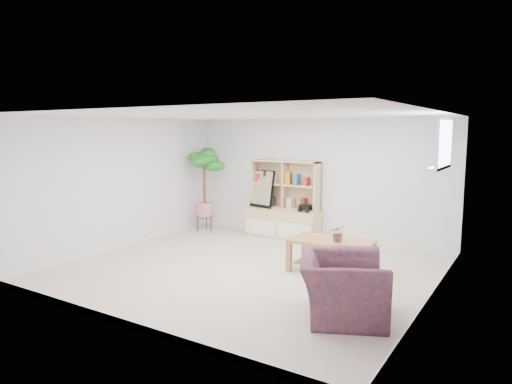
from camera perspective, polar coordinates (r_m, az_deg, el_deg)
The scene contains 14 objects.
floor at distance 7.26m, azimuth -1.28°, elevation -9.68°, with size 5.50×5.00×0.01m, color beige.
ceiling at distance 6.94m, azimuth -1.34°, elevation 9.61°, with size 5.50×5.00×0.01m, color white.
walls at distance 7.00m, azimuth -1.31°, elevation -0.26°, with size 5.51×5.01×2.40m.
baseboard at distance 7.25m, azimuth -1.28°, elevation -9.30°, with size 5.50×5.00×0.10m, color white, non-canonical shape.
window at distance 6.49m, azimuth 22.53°, elevation 5.64°, with size 0.10×0.98×0.68m, color #BACFF5, non-canonical shape.
window_sill at distance 6.51m, azimuth 21.87°, elevation 2.85°, with size 0.14×1.00×0.04m, color white.
storage_unit at distance 9.25m, azimuth 3.36°, elevation -0.94°, with size 1.57×0.53×1.57m, color tan, non-canonical shape.
poster at distance 9.43m, azimuth 0.80°, elevation 0.41°, with size 0.56×0.13×0.78m, color yellow, non-canonical shape.
toy_truck at distance 8.98m, azimuth 6.16°, elevation -1.96°, with size 0.31×0.22×0.17m, color black, non-canonical shape.
coffee_table at distance 7.17m, azimuth 9.38°, elevation -7.91°, with size 1.23×0.67×0.50m, color #AD793C, non-canonical shape.
table_plant at distance 6.99m, azimuth 10.26°, elevation -5.09°, with size 0.24×0.21×0.27m, color #234B20.
floor_tree at distance 9.89m, azimuth -6.46°, elevation 0.29°, with size 0.67×0.67×1.81m, color #247126, non-canonical shape.
armchair at distance 5.51m, azimuth 10.72°, elevation -11.02°, with size 1.11×0.96×0.82m, color #1A204D.
sill_plant at distance 6.51m, azimuth 21.94°, elevation 3.96°, with size 0.12×0.09×0.21m, color #247126.
Camera 1 is at (3.81, -5.79, 2.16)m, focal length 32.00 mm.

